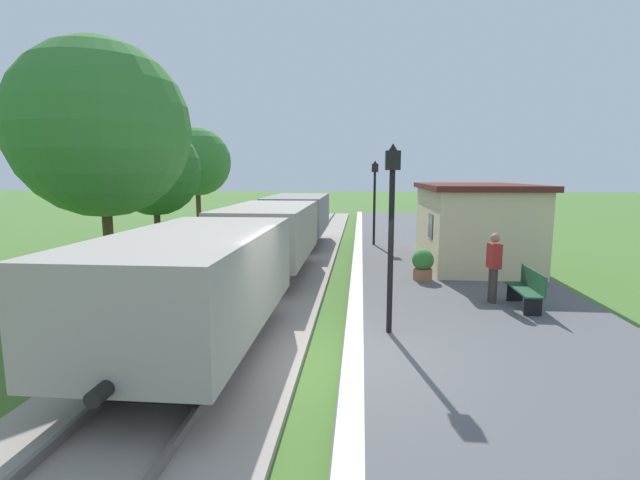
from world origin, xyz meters
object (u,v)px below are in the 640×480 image
Objects in this scene: bench_near_hut at (527,288)px; tree_trackside_far at (155,170)px; tree_field_left at (197,162)px; potted_planter at (423,264)px; lamp_post_far at (375,187)px; person_waiting at (494,265)px; lamp_post_near at (392,204)px; station_hut at (473,224)px; tree_trackside_mid at (101,130)px; freight_train at (269,237)px.

tree_trackside_far is at bearing 146.00° from bench_near_hut.
bench_near_hut is 20.12m from tree_field_left.
bench_near_hut is 1.64× the size of potted_planter.
bench_near_hut is at bearing -70.53° from lamp_post_far.
bench_near_hut is 0.88× the size of person_waiting.
potted_planter is 5.25m from lamp_post_near.
lamp_post_far is at bearing 90.00° from lamp_post_near.
station_hut is 5.53m from bench_near_hut.
tree_trackside_far is (-2.06, 7.50, -1.03)m from tree_trackside_mid.
station_hut is 12.08m from tree_trackside_mid.
potted_planter is at bearing -28.99° from tree_trackside_far.
bench_near_hut is at bearing -89.93° from station_hut.
tree_trackside_mid is at bearing -159.13° from station_hut.
tree_field_left is (-9.96, 5.37, 1.24)m from lamp_post_far.
lamp_post_far is (-3.32, 9.39, 2.08)m from bench_near_hut.
lamp_post_near is at bearing -22.89° from tree_trackside_mid.
potted_planter is at bearing -47.02° from tree_field_left.
bench_near_hut is 11.68m from tree_trackside_mid.
freight_train is 3.25× the size of tree_field_left.
tree_trackside_far is 6.00m from tree_field_left.
freight_train is 7.12m from station_hut.
tree_field_left reaches higher than bench_near_hut.
bench_near_hut is 15.95m from tree_trackside_far.
tree_trackside_mid reaches higher than lamp_post_near.
potted_planter is 0.25× the size of lamp_post_near.
freight_train is at bearing 153.68° from bench_near_hut.
tree_trackside_mid is at bearing -74.65° from tree_trackside_far.
station_hut is at bearing -14.36° from tree_trackside_far.
potted_planter is 16.80m from tree_field_left.
tree_trackside_far is at bearing -87.49° from tree_field_left.
tree_field_left reaches higher than potted_planter.
tree_trackside_mid is 1.25× the size of tree_trackside_far.
station_hut is 3.87× the size of bench_near_hut.
freight_train is at bearing 172.05° from potted_planter.
tree_field_left is (-12.61, 14.33, 2.86)m from person_waiting.
tree_trackside_mid reaches higher than tree_field_left.
tree_trackside_far reaches higher than bench_near_hut.
potted_planter is at bearing 127.19° from bench_near_hut.
lamp_post_near is at bearing -59.19° from tree_field_left.
person_waiting is at bearing -97.53° from station_hut.
freight_train is 2.79× the size of tree_trackside_mid.
tree_trackside_far is at bearing 138.93° from freight_train.
station_hut is at bearing 20.87° from tree_trackside_mid.
station_hut is at bearing 53.32° from potted_planter.
station_hut is 1.57× the size of lamp_post_far.
lamp_post_far is 0.62× the size of tree_field_left.
person_waiting is 10.86m from tree_trackside_mid.
freight_train is at bearing 123.26° from lamp_post_near.
lamp_post_far is at bearing 130.08° from station_hut.
station_hut is 5.10m from person_waiting.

